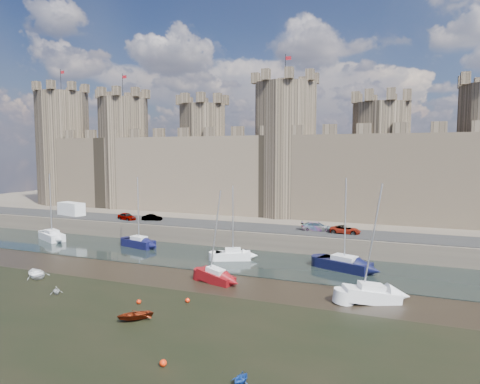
{
  "coord_description": "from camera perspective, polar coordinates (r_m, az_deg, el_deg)",
  "views": [
    {
      "loc": [
        22.43,
        -25.08,
        13.57
      ],
      "look_at": [
        3.82,
        22.0,
        8.91
      ],
      "focal_mm": 32.0,
      "sensor_mm": 36.0,
      "label": 1
    }
  ],
  "objects": [
    {
      "name": "buoy_3",
      "position": [
        40.28,
        -7.01,
        -14.14
      ],
      "size": [
        0.44,
        0.44,
        0.44
      ],
      "primitive_type": "sphere",
      "color": "red",
      "rests_on": "ground"
    },
    {
      "name": "car_3",
      "position": [
        60.3,
        13.83,
        -4.92
      ],
      "size": [
        4.15,
        1.95,
        1.15
      ],
      "primitive_type": "imported",
      "rotation": [
        0.0,
        0.0,
        1.58
      ],
      "color": "gray",
      "rests_on": "quay"
    },
    {
      "name": "van",
      "position": [
        81.08,
        -21.57,
        -2.13
      ],
      "size": [
        5.64,
        3.3,
        2.31
      ],
      "primitive_type": "cube",
      "rotation": [
        0.0,
        0.0,
        -0.24
      ],
      "color": "silver",
      "rests_on": "quay"
    },
    {
      "name": "sailboat_2",
      "position": [
        54.5,
        -0.95,
        -8.32
      ],
      "size": [
        4.69,
        3.36,
        9.45
      ],
      "rotation": [
        0.0,
        0.0,
        0.42
      ],
      "color": "white",
      "rests_on": "ground"
    },
    {
      "name": "sailboat_3",
      "position": [
        51.38,
        13.73,
        -9.27
      ],
      "size": [
        6.53,
        4.35,
        10.67
      ],
      "rotation": [
        0.0,
        0.0,
        -0.36
      ],
      "color": "black",
      "rests_on": "ground"
    },
    {
      "name": "sailboat_5",
      "position": [
        41.69,
        17.1,
        -12.85
      ],
      "size": [
        5.42,
        3.91,
        10.92
      ],
      "rotation": [
        0.0,
        0.0,
        0.43
      ],
      "color": "silver",
      "rests_on": "ground"
    },
    {
      "name": "dinghy_4",
      "position": [
        37.22,
        -13.9,
        -15.77
      ],
      "size": [
        3.39,
        3.68,
        0.62
      ],
      "primitive_type": "imported",
      "rotation": [
        1.57,
        0.0,
        5.74
      ],
      "color": "maroon",
      "rests_on": "ground"
    },
    {
      "name": "ground",
      "position": [
        36.28,
        -19.61,
        -17.02
      ],
      "size": [
        160.0,
        160.0,
        0.0
      ],
      "primitive_type": "plane",
      "color": "black",
      "rests_on": "ground"
    },
    {
      "name": "seaweed_patch",
      "position": [
        32.42,
        -27.05,
        -20.07
      ],
      "size": [
        70.0,
        34.0,
        0.01
      ],
      "primitive_type": "cube",
      "color": "black",
      "rests_on": "ground"
    },
    {
      "name": "car_2",
      "position": [
        61.7,
        10.2,
        -4.56
      ],
      "size": [
        4.63,
        2.43,
        1.28
      ],
      "primitive_type": "imported",
      "rotation": [
        0.0,
        0.0,
        1.72
      ],
      "color": "gray",
      "rests_on": "quay"
    },
    {
      "name": "buoy_2",
      "position": [
        29.69,
        -10.21,
        -21.53
      ],
      "size": [
        0.46,
        0.46,
        0.46
      ],
      "primitive_type": "sphere",
      "color": "red",
      "rests_on": "ground"
    },
    {
      "name": "castle",
      "position": [
        76.66,
        4.05,
        3.83
      ],
      "size": [
        108.5,
        11.0,
        29.0
      ],
      "color": "#42382B",
      "rests_on": "quay"
    },
    {
      "name": "road",
      "position": [
        64.15,
        0.76,
        -4.63
      ],
      "size": [
        160.0,
        7.0,
        0.1
      ],
      "primitive_type": "cube",
      "color": "black",
      "rests_on": "quay"
    },
    {
      "name": "dinghy_6",
      "position": [
        52.72,
        -25.53,
        -9.8
      ],
      "size": [
        4.02,
        3.68,
        0.68
      ],
      "primitive_type": "imported",
      "rotation": [
        1.57,
        0.0,
        4.19
      ],
      "color": "silver",
      "rests_on": "ground"
    },
    {
      "name": "dinghy_5",
      "position": [
        27.33,
        0.15,
        -23.6
      ],
      "size": [
        1.46,
        1.63,
        0.76
      ],
      "primitive_type": "imported",
      "rotation": [
        1.57,
        0.0,
        -0.16
      ],
      "color": "#163E99",
      "rests_on": "ground"
    },
    {
      "name": "sailboat_1",
      "position": [
        63.28,
        -13.32,
        -6.53
      ],
      "size": [
        5.34,
        3.08,
        10.06
      ],
      "rotation": [
        0.0,
        0.0,
        -0.24
      ],
      "color": "black",
      "rests_on": "ground"
    },
    {
      "name": "dinghy_3",
      "position": [
        45.73,
        -23.29,
        -11.96
      ],
      "size": [
        1.82,
        1.78,
        0.73
      ],
      "primitive_type": "imported",
      "rotation": [
        1.57,
        0.0,
        0.95
      ],
      "color": "silver",
      "rests_on": "ground"
    },
    {
      "name": "buoy_1",
      "position": [
        40.74,
        -13.34,
        -14.04
      ],
      "size": [
        0.42,
        0.42,
        0.42
      ],
      "primitive_type": "sphere",
      "color": "red",
      "rests_on": "ground"
    },
    {
      "name": "quay",
      "position": [
        88.84,
        6.73,
        -2.75
      ],
      "size": [
        160.0,
        60.0,
        2.5
      ],
      "primitive_type": "cube",
      "color": "#4C443A",
      "rests_on": "ground"
    },
    {
      "name": "water_channel",
      "position": [
        55.63,
        -2.94,
        -8.82
      ],
      "size": [
        160.0,
        12.0,
        0.08
      ],
      "primitive_type": "cube",
      "color": "black",
      "rests_on": "ground"
    },
    {
      "name": "sailboat_4",
      "position": [
        45.64,
        -3.27,
        -11.1
      ],
      "size": [
        4.46,
        2.69,
        9.77
      ],
      "rotation": [
        0.0,
        0.0,
        -0.27
      ],
      "color": "maroon",
      "rests_on": "ground"
    },
    {
      "name": "sailboat_0",
      "position": [
        72.46,
        -23.79,
        -5.34
      ],
      "size": [
        5.88,
        4.25,
        10.27
      ],
      "rotation": [
        0.0,
        0.0,
        -0.44
      ],
      "color": "silver",
      "rests_on": "ground"
    },
    {
      "name": "car_1",
      "position": [
        71.14,
        -11.64,
        -3.37
      ],
      "size": [
        3.42,
        1.97,
        1.07
      ],
      "primitive_type": "imported",
      "rotation": [
        0.0,
        0.0,
        1.85
      ],
      "color": "gray",
      "rests_on": "quay"
    },
    {
      "name": "car_0",
      "position": [
        72.84,
        -14.86,
        -3.17
      ],
      "size": [
        3.92,
        2.59,
        1.24
      ],
      "primitive_type": "imported",
      "rotation": [
        0.0,
        0.0,
        1.23
      ],
      "color": "gray",
      "rests_on": "quay"
    }
  ]
}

